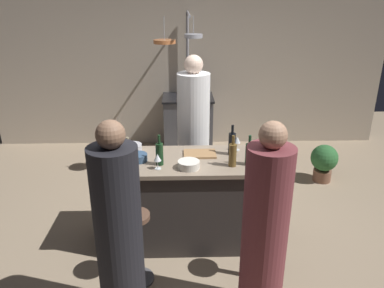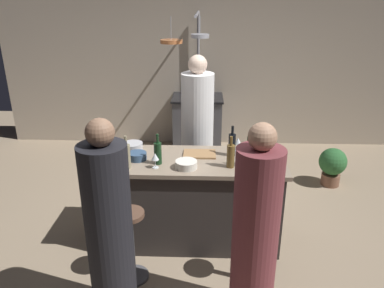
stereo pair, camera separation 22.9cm
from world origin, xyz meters
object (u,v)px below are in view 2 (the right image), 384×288
(bar_stool_left, at_px, (131,242))
(mixing_bowl_steel, at_px, (133,147))
(stove_range, at_px, (197,124))
(wine_glass_near_right_guest, at_px, (155,157))
(mixing_bowl_ceramic, at_px, (186,164))
(wine_bottle_red, at_px, (158,153))
(pepper_mill, at_px, (271,157))
(wine_bottle_dark, at_px, (232,144))
(guest_right, at_px, (255,235))
(wine_glass_by_chef, at_px, (238,142))
(guest_left, at_px, (109,232))
(potted_plant, at_px, (332,164))
(cutting_board, at_px, (200,154))
(wine_bottle_green, at_px, (248,155))
(mixing_bowl_blue, at_px, (137,156))
(chef, at_px, (197,137))
(wine_bottle_amber, at_px, (231,156))
(wine_bottle_white, at_px, (127,156))
(bar_stool_right, at_px, (254,245))

(bar_stool_left, xyz_separation_m, mixing_bowl_steel, (-0.11, 0.83, 0.56))
(stove_range, relative_size, wine_glass_near_right_guest, 6.10)
(mixing_bowl_ceramic, bearing_deg, stove_range, 89.14)
(wine_bottle_red, distance_m, mixing_bowl_steel, 0.44)
(pepper_mill, distance_m, wine_bottle_dark, 0.44)
(mixing_bowl_steel, bearing_deg, guest_right, -47.24)
(wine_glass_by_chef, bearing_deg, wine_glass_near_right_guest, -151.43)
(guest_left, relative_size, potted_plant, 3.14)
(guest_right, xyz_separation_m, mixing_bowl_steel, (-1.12, 1.21, 0.19))
(wine_bottle_dark, bearing_deg, guest_right, -84.28)
(stove_range, relative_size, pepper_mill, 4.24)
(guest_left, height_order, pepper_mill, guest_left)
(wine_bottle_red, bearing_deg, guest_right, -47.49)
(bar_stool_left, bearing_deg, cutting_board, 51.79)
(wine_bottle_green, height_order, mixing_bowl_blue, wine_bottle_green)
(chef, distance_m, bar_stool_left, 1.62)
(guest_left, xyz_separation_m, wine_bottle_amber, (0.93, 0.86, 0.26))
(wine_bottle_red, height_order, wine_bottle_white, wine_bottle_white)
(mixing_bowl_blue, bearing_deg, chef, 56.99)
(stove_range, distance_m, wine_glass_near_right_guest, 2.73)
(guest_right, height_order, wine_bottle_red, guest_right)
(mixing_bowl_steel, bearing_deg, wine_glass_near_right_guest, -55.14)
(mixing_bowl_steel, bearing_deg, wine_bottle_white, -86.06)
(stove_range, relative_size, potted_plant, 1.71)
(wine_bottle_red, height_order, wine_bottle_amber, wine_bottle_amber)
(cutting_board, height_order, wine_bottle_dark, wine_bottle_dark)
(guest_right, distance_m, potted_plant, 2.65)
(chef, height_order, bar_stool_left, chef)
(bar_stool_right, xyz_separation_m, guest_right, (-0.06, -0.38, 0.37))
(bar_stool_right, height_order, wine_bottle_amber, wine_bottle_amber)
(guest_left, relative_size, wine_bottle_white, 5.21)
(guest_right, height_order, wine_glass_near_right_guest, guest_right)
(wine_bottle_green, bearing_deg, wine_glass_near_right_guest, -175.21)
(wine_bottle_green, xyz_separation_m, wine_glass_by_chef, (-0.06, 0.36, -0.00))
(wine_bottle_amber, xyz_separation_m, mixing_bowl_blue, (-0.89, 0.14, -0.08))
(wine_bottle_green, height_order, mixing_bowl_ceramic, wine_bottle_green)
(wine_bottle_green, bearing_deg, mixing_bowl_steel, 163.18)
(wine_glass_near_right_guest, bearing_deg, mixing_bowl_steel, 124.86)
(potted_plant, xyz_separation_m, wine_bottle_amber, (-1.45, -1.42, 0.72))
(pepper_mill, bearing_deg, chef, 124.78)
(wine_bottle_red, height_order, mixing_bowl_steel, wine_bottle_red)
(bar_stool_right, bearing_deg, pepper_mill, 69.53)
(wine_bottle_amber, bearing_deg, chef, 108.33)
(potted_plant, distance_m, mixing_bowl_blue, 2.74)
(chef, bearing_deg, bar_stool_right, -70.07)
(bar_stool_left, height_order, wine_glass_near_right_guest, wine_glass_near_right_guest)
(bar_stool_left, bearing_deg, wine_glass_near_right_guest, 66.60)
(stove_range, distance_m, wine_bottle_dark, 2.44)
(wine_glass_near_right_guest, bearing_deg, wine_glass_by_chef, 28.57)
(bar_stool_left, xyz_separation_m, wine_bottle_dark, (0.90, 0.73, 0.64))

